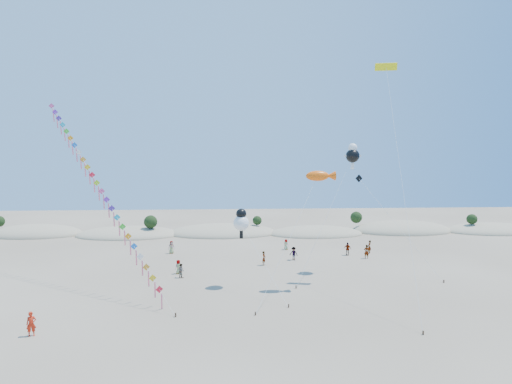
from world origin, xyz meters
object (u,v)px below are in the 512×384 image
Objects in this scene: kite_train at (97,185)px; parafoil_kite at (386,71)px; fish_kite at (321,176)px; flyer_foreground at (31,324)px.

kite_train is 32.97m from parafoil_kite.
kite_train is 1.68× the size of fish_kite.
flyer_foreground is at bearing -156.02° from parafoil_kite.
parafoil_kite is at bearing 23.89° from fish_kite.
fish_kite is at bearing -156.11° from parafoil_kite.
flyer_foreground is (-31.78, -14.13, -21.68)m from parafoil_kite.
flyer_foreground is (-23.99, -10.69, -10.48)m from fish_kite.
parafoil_kite is (7.78, 3.45, 11.20)m from fish_kite.
parafoil_kite is 40.98m from flyer_foreground.
parafoil_kite reaches higher than flyer_foreground.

